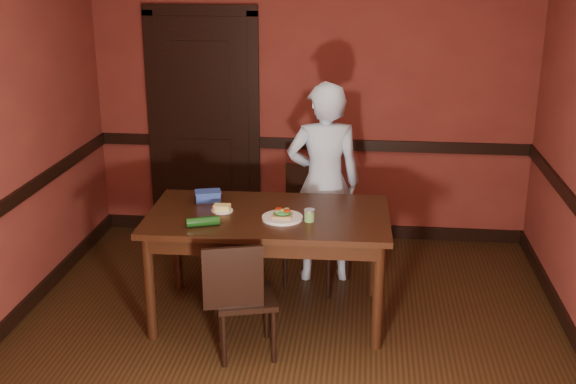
% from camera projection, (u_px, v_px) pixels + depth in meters
% --- Properties ---
extents(floor, '(4.00, 4.50, 0.01)m').
position_uv_depth(floor, '(282.00, 356.00, 4.85)').
color(floor, black).
rests_on(floor, ground).
extents(wall_back, '(4.00, 0.02, 2.70)m').
position_uv_depth(wall_back, '(311.00, 96.00, 6.55)').
color(wall_back, maroon).
rests_on(wall_back, ground).
extents(wall_front, '(4.00, 0.02, 2.70)m').
position_uv_depth(wall_front, '(198.00, 356.00, 2.31)').
color(wall_front, maroon).
rests_on(wall_front, ground).
extents(dado_back, '(4.00, 0.03, 0.10)m').
position_uv_depth(dado_back, '(310.00, 144.00, 6.68)').
color(dado_back, black).
rests_on(dado_back, ground).
extents(baseboard_back, '(4.00, 0.03, 0.12)m').
position_uv_depth(baseboard_back, '(310.00, 228.00, 6.94)').
color(baseboard_back, black).
rests_on(baseboard_back, ground).
extents(baseboard_left, '(0.03, 4.50, 0.12)m').
position_uv_depth(baseboard_left, '(1.00, 332.00, 5.04)').
color(baseboard_left, black).
rests_on(baseboard_left, ground).
extents(door, '(1.05, 0.07, 2.20)m').
position_uv_depth(door, '(203.00, 122.00, 6.71)').
color(door, black).
rests_on(door, ground).
extents(dining_table, '(1.75, 1.02, 0.81)m').
position_uv_depth(dining_table, '(269.00, 265.00, 5.28)').
color(dining_table, black).
rests_on(dining_table, floor).
extents(chair_far, '(0.57, 0.57, 0.94)m').
position_uv_depth(chair_far, '(317.00, 230.00, 5.78)').
color(chair_far, black).
rests_on(chair_far, floor).
extents(chair_near, '(0.48, 0.48, 0.83)m').
position_uv_depth(chair_near, '(245.00, 296.00, 4.78)').
color(chair_near, black).
rests_on(chair_near, floor).
extents(person, '(0.66, 0.49, 1.65)m').
position_uv_depth(person, '(324.00, 183.00, 5.79)').
color(person, '#B4D9F2').
rests_on(person, floor).
extents(sandwich_plate, '(0.29, 0.29, 0.07)m').
position_uv_depth(sandwich_plate, '(282.00, 216.00, 5.04)').
color(sandwich_plate, silver).
rests_on(sandwich_plate, dining_table).
extents(sauce_jar, '(0.07, 0.07, 0.09)m').
position_uv_depth(sauce_jar, '(309.00, 215.00, 4.99)').
color(sauce_jar, '#5F964B').
rests_on(sauce_jar, dining_table).
extents(cheese_saucer, '(0.16, 0.16, 0.05)m').
position_uv_depth(cheese_saucer, '(222.00, 209.00, 5.20)').
color(cheese_saucer, silver).
rests_on(cheese_saucer, dining_table).
extents(food_tub, '(0.22, 0.18, 0.08)m').
position_uv_depth(food_tub, '(208.00, 196.00, 5.40)').
color(food_tub, '#2F51B4').
rests_on(food_tub, dining_table).
extents(wrapped_veg, '(0.23, 0.14, 0.06)m').
position_uv_depth(wrapped_veg, '(203.00, 222.00, 4.91)').
color(wrapped_veg, '#0F380E').
rests_on(wrapped_veg, dining_table).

